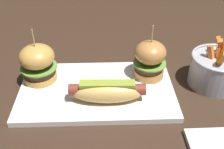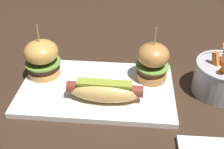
{
  "view_description": "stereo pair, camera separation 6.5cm",
  "coord_description": "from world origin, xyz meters",
  "px_view_note": "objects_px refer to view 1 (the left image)",
  "views": [
    {
      "loc": [
        0.02,
        -0.53,
        0.44
      ],
      "look_at": [
        0.04,
        0.0,
        0.05
      ],
      "focal_mm": 43.57,
      "sensor_mm": 36.0,
      "label": 1
    },
    {
      "loc": [
        0.08,
        -0.53,
        0.44
      ],
      "look_at": [
        0.04,
        0.0,
        0.05
      ],
      "focal_mm": 43.57,
      "sensor_mm": 36.0,
      "label": 2
    }
  ],
  "objects_px": {
    "platter_main": "(97,90)",
    "hot_dog": "(107,91)",
    "slider_right": "(150,59)",
    "fries_bucket": "(216,69)",
    "slider_left": "(38,63)"
  },
  "relations": [
    {
      "from": "platter_main",
      "to": "slider_right",
      "type": "bearing_deg",
      "value": 19.49
    },
    {
      "from": "fries_bucket",
      "to": "slider_left",
      "type": "bearing_deg",
      "value": 177.9
    },
    {
      "from": "slider_right",
      "to": "fries_bucket",
      "type": "distance_m",
      "value": 0.17
    },
    {
      "from": "hot_dog",
      "to": "slider_left",
      "type": "bearing_deg",
      "value": 152.39
    },
    {
      "from": "platter_main",
      "to": "slider_right",
      "type": "distance_m",
      "value": 0.16
    },
    {
      "from": "platter_main",
      "to": "hot_dog",
      "type": "distance_m",
      "value": 0.06
    },
    {
      "from": "hot_dog",
      "to": "platter_main",
      "type": "bearing_deg",
      "value": 118.9
    },
    {
      "from": "platter_main",
      "to": "fries_bucket",
      "type": "xyz_separation_m",
      "value": [
        0.3,
        0.03,
        0.04
      ]
    },
    {
      "from": "hot_dog",
      "to": "slider_left",
      "type": "xyz_separation_m",
      "value": [
        -0.17,
        0.09,
        0.02
      ]
    },
    {
      "from": "slider_right",
      "to": "fries_bucket",
      "type": "bearing_deg",
      "value": -7.25
    },
    {
      "from": "slider_left",
      "to": "fries_bucket",
      "type": "relative_size",
      "value": 1.04
    },
    {
      "from": "platter_main",
      "to": "slider_left",
      "type": "xyz_separation_m",
      "value": [
        -0.15,
        0.04,
        0.06
      ]
    },
    {
      "from": "platter_main",
      "to": "slider_right",
      "type": "xyz_separation_m",
      "value": [
        0.14,
        0.05,
        0.06
      ]
    },
    {
      "from": "hot_dog",
      "to": "fries_bucket",
      "type": "xyz_separation_m",
      "value": [
        0.28,
        0.07,
        0.0
      ]
    },
    {
      "from": "platter_main",
      "to": "hot_dog",
      "type": "bearing_deg",
      "value": -61.1
    }
  ]
}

